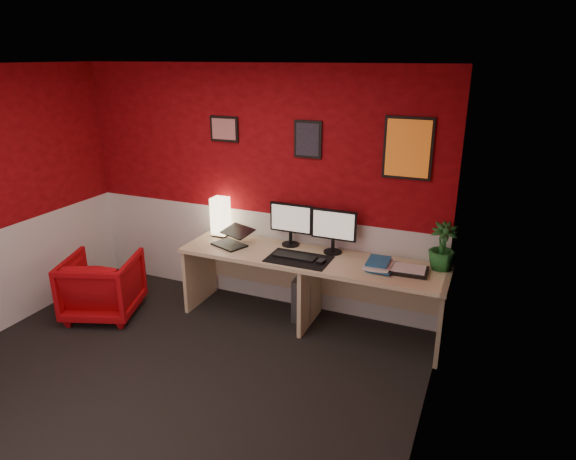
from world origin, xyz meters
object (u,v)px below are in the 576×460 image
object	(u,v)px
zen_tray	(408,271)
armchair	(103,286)
laptop	(229,235)
monitor_right	(333,225)
potted_plant	(443,247)
pc_tower	(307,295)
desk	(310,291)
shoji_lamp	(220,218)
monitor_left	(291,218)

from	to	relation	value
zen_tray	armchair	xyz separation A→B (m)	(-2.97, -0.64, -0.42)
laptop	monitor_right	world-z (taller)	monitor_right
laptop	armchair	size ratio (longest dim) A/B	0.46
zen_tray	potted_plant	xyz separation A→B (m)	(0.26, 0.19, 0.20)
pc_tower	potted_plant	bearing A→B (deg)	-3.22
desk	zen_tray	distance (m)	1.00
monitor_right	zen_tray	xyz separation A→B (m)	(0.77, -0.18, -0.28)
zen_tray	monitor_right	bearing A→B (deg)	166.68
monitor_right	desk	bearing A→B (deg)	-130.01
desk	pc_tower	world-z (taller)	desk
monitor_right	shoji_lamp	bearing A→B (deg)	179.74
desk	armchair	size ratio (longest dim) A/B	3.66
desk	shoji_lamp	xyz separation A→B (m)	(-1.10, 0.20, 0.56)
laptop	monitor_right	bearing A→B (deg)	33.96
shoji_lamp	monitor_right	world-z (taller)	monitor_right
armchair	desk	bearing A→B (deg)	177.49
desk	monitor_right	xyz separation A→B (m)	(0.16, 0.19, 0.66)
shoji_lamp	laptop	size ratio (longest dim) A/B	1.21
laptop	zen_tray	world-z (taller)	laptop
desk	monitor_left	world-z (taller)	monitor_left
shoji_lamp	armchair	world-z (taller)	shoji_lamp
shoji_lamp	zen_tray	world-z (taller)	shoji_lamp
desk	shoji_lamp	distance (m)	1.25
shoji_lamp	laptop	bearing A→B (deg)	-45.49
laptop	pc_tower	xyz separation A→B (m)	(0.77, 0.21, -0.61)
shoji_lamp	armchair	distance (m)	1.39
potted_plant	monitor_right	bearing A→B (deg)	-179.61
potted_plant	pc_tower	xyz separation A→B (m)	(-1.28, -0.02, -0.72)
shoji_lamp	armchair	bearing A→B (deg)	-138.63
shoji_lamp	potted_plant	xyz separation A→B (m)	(2.29, 0.00, 0.02)
zen_tray	pc_tower	world-z (taller)	zen_tray
monitor_left	monitor_right	xyz separation A→B (m)	(0.46, -0.03, 0.00)
desk	monitor_left	size ratio (longest dim) A/B	4.48
shoji_lamp	pc_tower	bearing A→B (deg)	-1.35
laptop	monitor_left	size ratio (longest dim) A/B	0.57
pc_tower	shoji_lamp	bearing A→B (deg)	174.32
armchair	shoji_lamp	bearing A→B (deg)	-158.35
laptop	zen_tray	size ratio (longest dim) A/B	0.94
laptop	monitor_right	size ratio (longest dim) A/B	0.57
monitor_left	pc_tower	distance (m)	0.82
desk	pc_tower	bearing A→B (deg)	118.66
laptop	potted_plant	bearing A→B (deg)	27.96
desk	monitor_left	xyz separation A→B (m)	(-0.30, 0.22, 0.66)
zen_tray	armchair	size ratio (longest dim) A/B	0.49
desk	monitor_right	size ratio (longest dim) A/B	4.48
monitor_right	pc_tower	world-z (taller)	monitor_right
shoji_lamp	laptop	world-z (taller)	shoji_lamp
laptop	monitor_right	xyz separation A→B (m)	(1.03, 0.23, 0.18)
desk	monitor_right	world-z (taller)	monitor_right
zen_tray	armchair	bearing A→B (deg)	-167.79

